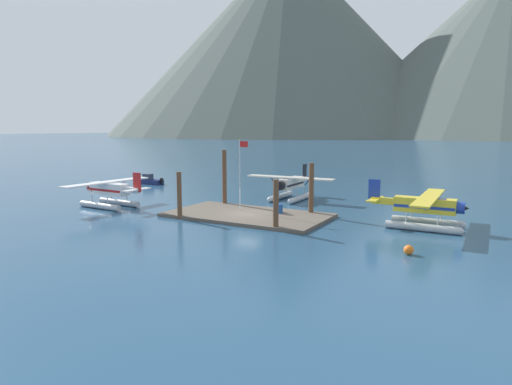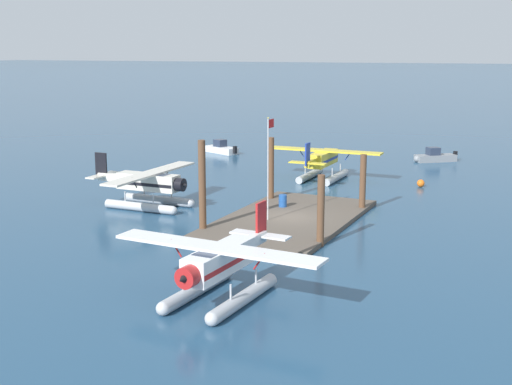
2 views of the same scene
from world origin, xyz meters
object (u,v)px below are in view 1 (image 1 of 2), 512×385
fuel_drum (280,209)px  mooring_buoy (409,250)px  seaplane_cream_bow_centre (291,186)px  flagpole (241,167)px  seaplane_white_port_aft (109,192)px  seaplane_yellow_stbd_fwd (425,209)px  boat_navy_open_west (149,181)px

fuel_drum → mooring_buoy: fuel_drum is taller
mooring_buoy → seaplane_cream_bow_centre: (-16.19, 16.63, 1.26)m
flagpole → mooring_buoy: size_ratio=10.66×
fuel_drum → seaplane_white_port_aft: bearing=-166.6°
seaplane_yellow_stbd_fwd → boat_navy_open_west: size_ratio=2.13×
mooring_buoy → seaplane_yellow_stbd_fwd: (-0.36, 8.64, 1.26)m
boat_navy_open_west → fuel_drum: bearing=-24.3°
seaplane_white_port_aft → boat_navy_open_west: (-10.01, 16.75, -1.09)m
flagpole → fuel_drum: flagpole is taller
mooring_buoy → seaplane_yellow_stbd_fwd: 8.74m
mooring_buoy → boat_navy_open_west: (-40.71, 19.81, 0.17)m
mooring_buoy → seaplane_white_port_aft: 30.88m
fuel_drum → boat_navy_open_west: bearing=155.7°
seaplane_cream_bow_centre → mooring_buoy: bearing=-45.8°
boat_navy_open_west → seaplane_white_port_aft: bearing=-59.1°
flagpole → seaplane_cream_bow_centre: (0.66, 9.91, -2.92)m
flagpole → seaplane_white_port_aft: (-13.86, -3.65, -2.92)m
seaplane_white_port_aft → seaplane_cream_bow_centre: 19.87m
flagpole → fuel_drum: 5.43m
mooring_buoy → boat_navy_open_west: 45.27m
fuel_drum → boat_navy_open_west: size_ratio=0.18×
seaplane_yellow_stbd_fwd → seaplane_cream_bow_centre: bearing=153.2°
seaplane_yellow_stbd_fwd → seaplane_cream_bow_centre: same height
seaplane_yellow_stbd_fwd → seaplane_white_port_aft: bearing=-169.6°
flagpole → boat_navy_open_west: size_ratio=1.40×
mooring_buoy → flagpole: bearing=158.3°
flagpole → boat_navy_open_west: 27.51m
fuel_drum → mooring_buoy: size_ratio=1.37×
fuel_drum → seaplane_white_port_aft: seaplane_white_port_aft is taller
seaplane_cream_bow_centre → boat_navy_open_west: (-24.52, 3.18, -1.09)m
fuel_drum → boat_navy_open_west: (-27.73, 12.51, -0.25)m
seaplane_white_port_aft → boat_navy_open_west: bearing=120.9°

